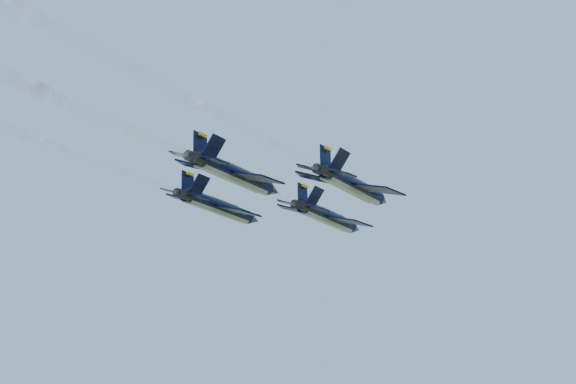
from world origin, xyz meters
The scene contains 4 objects.
jet_lead centered at (0.74, 16.25, 102.51)m, with size 14.02×18.59×5.45m.
jet_left centered at (-8.69, 3.83, 102.51)m, with size 14.02×18.59×5.45m.
jet_right centered at (11.01, 4.61, 102.51)m, with size 14.02×18.59×5.45m.
jet_slot centered at (1.69, -6.88, 102.51)m, with size 14.02×18.59×5.45m.
Camera 1 is at (59.36, -85.90, 72.42)m, focal length 55.00 mm.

